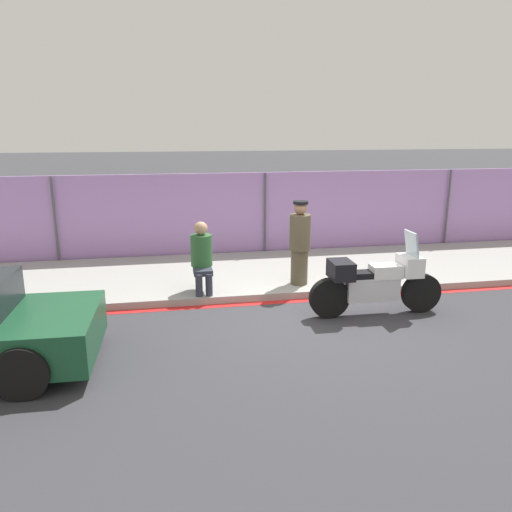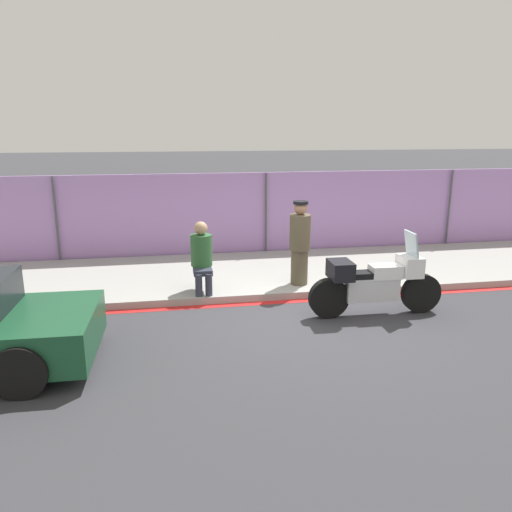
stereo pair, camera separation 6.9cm
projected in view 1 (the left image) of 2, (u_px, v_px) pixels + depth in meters
name	position (u px, v px, depth m)	size (l,w,h in m)	color
ground_plane	(312.00, 316.00, 8.48)	(120.00, 120.00, 0.00)	#38383D
sidewalk	(280.00, 272.00, 10.82)	(35.98, 3.24, 0.14)	#9E9E99
curb_paint_stripe	(300.00, 301.00, 9.21)	(35.98, 0.18, 0.01)	red
storefront_fence	(264.00, 215.00, 12.20)	(34.18, 0.17, 2.06)	#AD7FC6
motorcycle	(376.00, 282.00, 8.40)	(2.33, 0.52, 1.43)	black
officer_standing	(300.00, 243.00, 9.56)	(0.40, 0.40, 1.63)	brown
person_seated_on_curb	(202.00, 253.00, 9.21)	(0.40, 0.68, 1.30)	#2D3342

